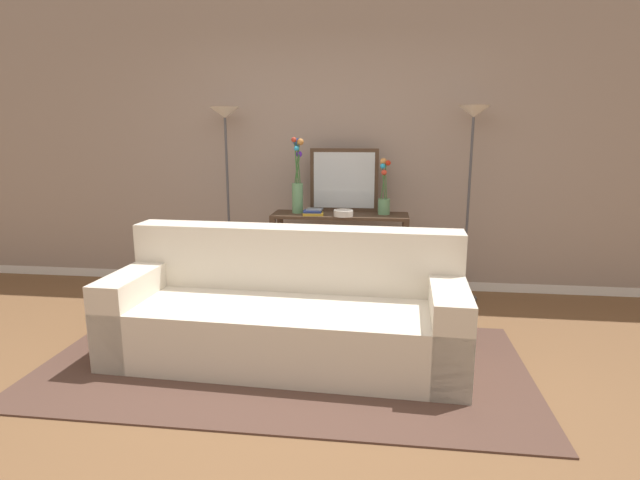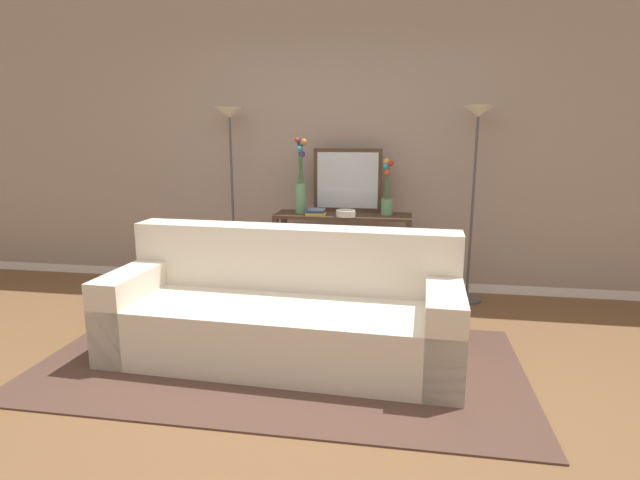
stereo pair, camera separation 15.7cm
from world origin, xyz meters
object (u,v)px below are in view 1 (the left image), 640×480
console_table (340,240)px  book_row_under_console (305,291)px  vase_tall_flowers (298,184)px  floor_lamp_left (226,148)px  couch (288,313)px  fruit_bowl (343,213)px  floor_lamp_right (472,149)px  book_stack (313,212)px  vase_short_flowers (384,196)px  wall_mirror (344,180)px

console_table → book_row_under_console: 0.61m
vase_tall_flowers → book_row_under_console: size_ratio=1.95×
floor_lamp_left → vase_tall_flowers: (0.70, -0.09, -0.32)m
couch → floor_lamp_left: size_ratio=1.37×
vase_tall_flowers → fruit_bowl: 0.52m
fruit_bowl → book_row_under_console: fruit_bowl is taller
floor_lamp_right → book_stack: size_ratio=9.07×
book_stack → vase_short_flowers: bearing=11.9°
wall_mirror → vase_tall_flowers: 0.44m
console_table → book_stack: (-0.24, -0.10, 0.28)m
wall_mirror → console_table: bearing=-97.2°
couch → vase_tall_flowers: (-0.15, 1.33, 0.77)m
floor_lamp_left → vase_short_flowers: bearing=-2.9°
book_stack → vase_tall_flowers: bearing=144.0°
book_stack → book_row_under_console: book_stack is taller
floor_lamp_right → floor_lamp_left: bearing=180.0°
vase_tall_flowers → book_stack: (0.16, -0.12, -0.25)m
vase_short_flowers → book_row_under_console: vase_short_flowers is taller
wall_mirror → book_stack: size_ratio=3.28×
floor_lamp_right → book_stack: bearing=-171.5°
fruit_bowl → book_stack: size_ratio=0.91×
vase_short_flowers → fruit_bowl: bearing=-156.6°
console_table → fruit_bowl: bearing=-71.9°
fruit_bowl → book_row_under_console: 0.88m
vase_tall_flowers → couch: bearing=-83.4°
vase_short_flowers → book_row_under_console: 1.18m
floor_lamp_left → fruit_bowl: size_ratio=10.02×
console_table → book_row_under_console: console_table is taller
floor_lamp_left → vase_tall_flowers: bearing=-7.4°
console_table → vase_short_flowers: bearing=4.4°
fruit_bowl → book_stack: 0.28m
couch → book_stack: bearing=89.6°
floor_lamp_right → book_stack: 1.52m
console_table → vase_tall_flowers: size_ratio=1.80×
vase_short_flowers → fruit_bowl: vase_short_flowers is taller
couch → book_row_under_console: size_ratio=6.83×
vase_short_flowers → floor_lamp_left: bearing=177.1°
console_table → floor_lamp_left: size_ratio=0.70×
couch → book_row_under_console: 1.34m
console_table → floor_lamp_right: bearing=5.2°
vase_short_flowers → book_row_under_console: (-0.73, -0.03, -0.93)m
console_table → wall_mirror: wall_mirror is taller
fruit_bowl → couch: bearing=-103.5°
wall_mirror → book_stack: wall_mirror is taller
fruit_bowl → book_stack: same height
floor_lamp_right → vase_tall_flowers: 1.60m
wall_mirror → book_stack: bearing=-134.1°
couch → vase_short_flowers: bearing=64.4°
floor_lamp_left → book_row_under_console: (0.77, -0.11, -1.35)m
floor_lamp_left → fruit_bowl: (1.14, -0.23, -0.56)m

